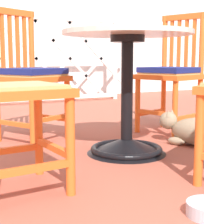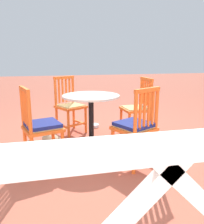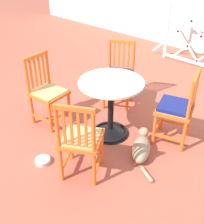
# 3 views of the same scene
# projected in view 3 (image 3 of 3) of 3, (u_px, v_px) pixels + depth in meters

# --- Properties ---
(ground_plane) EXTENTS (24.00, 24.00, 0.00)m
(ground_plane) POSITION_uv_depth(u_px,v_px,m) (89.00, 138.00, 3.57)
(ground_plane) COLOR #AD5642
(cafe_table) EXTENTS (0.76, 0.76, 0.73)m
(cafe_table) POSITION_uv_depth(u_px,v_px,m) (111.00, 114.00, 3.50)
(cafe_table) COLOR black
(cafe_table) RESTS_ON ground_plane
(orange_chair_by_planter) EXTENTS (0.43, 0.43, 0.91)m
(orange_chair_by_planter) POSITION_uv_depth(u_px,v_px,m) (47.00, 93.00, 3.65)
(orange_chair_by_planter) COLOR orange
(orange_chair_by_planter) RESTS_ON ground_plane
(orange_chair_near_fence) EXTENTS (0.54, 0.54, 0.91)m
(orange_chair_near_fence) POSITION_uv_depth(u_px,v_px,m) (80.00, 140.00, 2.83)
(orange_chair_near_fence) COLOR orange
(orange_chair_near_fence) RESTS_ON ground_plane
(orange_chair_at_corner) EXTENTS (0.50, 0.50, 0.91)m
(orange_chair_at_corner) POSITION_uv_depth(u_px,v_px,m) (177.00, 109.00, 3.30)
(orange_chair_at_corner) COLOR orange
(orange_chair_at_corner) RESTS_ON ground_plane
(orange_chair_tucked_in) EXTENTS (0.54, 0.54, 0.91)m
(orange_chair_tucked_in) POSITION_uv_depth(u_px,v_px,m) (119.00, 76.00, 4.03)
(orange_chair_tucked_in) COLOR orange
(orange_chair_tucked_in) RESTS_ON ground_plane
(tabby_cat) EXTENTS (0.54, 0.58, 0.23)m
(tabby_cat) POSITION_uv_depth(u_px,v_px,m) (142.00, 147.00, 3.27)
(tabby_cat) COLOR #9E896B
(tabby_cat) RESTS_ON ground_plane
(pet_water_bowl) EXTENTS (0.17, 0.17, 0.05)m
(pet_water_bowl) POSITION_uv_depth(u_px,v_px,m) (43.00, 161.00, 3.18)
(pet_water_bowl) COLOR silver
(pet_water_bowl) RESTS_ON ground_plane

